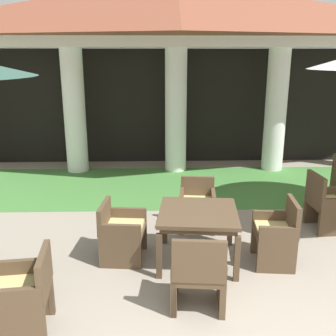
% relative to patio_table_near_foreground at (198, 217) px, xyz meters
% --- Properties ---
extents(background_pavilion, '(10.71, 2.74, 4.37)m').
position_rel_patio_table_near_foreground_xyz_m(background_pavilion, '(-0.08, 4.49, 2.69)').
color(background_pavilion, white).
rests_on(background_pavilion, ground).
extents(lawn_strip, '(12.51, 2.77, 0.01)m').
position_rel_patio_table_near_foreground_xyz_m(lawn_strip, '(-0.08, 3.14, -0.62)').
color(lawn_strip, '#47843D').
rests_on(lawn_strip, ground).
extents(patio_table_near_foreground, '(1.11, 1.11, 0.71)m').
position_rel_patio_table_near_foreground_xyz_m(patio_table_near_foreground, '(0.00, 0.00, 0.00)').
color(patio_table_near_foreground, brown).
rests_on(patio_table_near_foreground, ground).
extents(patio_chair_near_foreground_west, '(0.62, 0.67, 0.79)m').
position_rel_patio_table_near_foreground_xyz_m(patio_chair_near_foreground_west, '(-1.03, 0.10, -0.24)').
color(patio_chair_near_foreground_west, brown).
rests_on(patio_chair_near_foreground_west, ground).
extents(patio_chair_near_foreground_east, '(0.55, 0.63, 0.89)m').
position_rel_patio_table_near_foreground_xyz_m(patio_chair_near_foreground_east, '(1.03, -0.10, -0.21)').
color(patio_chair_near_foreground_east, brown).
rests_on(patio_chair_near_foreground_east, ground).
extents(patio_chair_near_foreground_south, '(0.62, 0.56, 0.90)m').
position_rel_patio_table_near_foreground_xyz_m(patio_chair_near_foreground_south, '(-0.10, -1.03, -0.22)').
color(patio_chair_near_foreground_south, brown).
rests_on(patio_chair_near_foreground_south, ground).
extents(patio_chair_near_foreground_north, '(0.60, 0.58, 0.80)m').
position_rel_patio_table_near_foreground_xyz_m(patio_chair_near_foreground_north, '(0.10, 1.03, -0.23)').
color(patio_chair_near_foreground_north, brown).
rests_on(patio_chair_near_foreground_north, ground).
extents(patio_chair_mid_left_west, '(0.54, 0.61, 0.92)m').
position_rel_patio_table_near_foreground_xyz_m(patio_chair_mid_left_west, '(2.12, 0.93, -0.21)').
color(patio_chair_mid_left_west, brown).
rests_on(patio_chair_mid_left_west, ground).
extents(patio_chair_mid_right_east, '(0.63, 0.65, 0.86)m').
position_rel_patio_table_near_foreground_xyz_m(patio_chair_mid_right_east, '(-1.85, -1.38, -0.21)').
color(patio_chair_mid_right_east, brown).
rests_on(patio_chair_mid_right_east, ground).
extents(terracotta_urn, '(0.32, 0.32, 0.37)m').
position_rel_patio_table_near_foreground_xyz_m(terracotta_urn, '(0.22, 1.49, -0.47)').
color(terracotta_urn, brown).
rests_on(terracotta_urn, ground).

